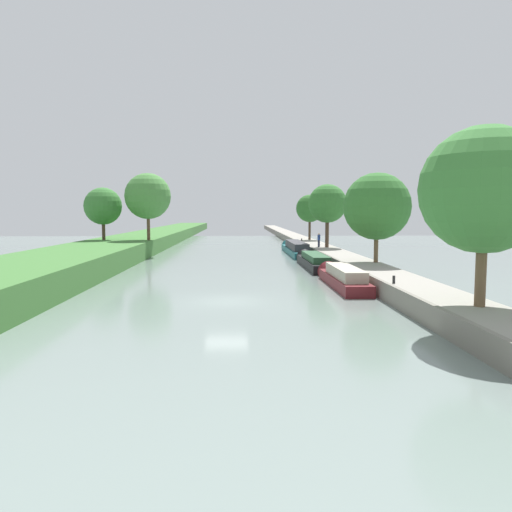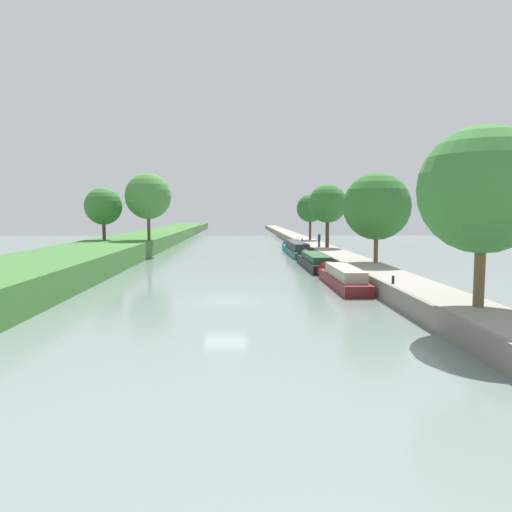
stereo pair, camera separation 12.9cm
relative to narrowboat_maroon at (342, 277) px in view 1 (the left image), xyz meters
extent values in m
plane|color=slate|center=(-8.03, -5.71, -0.59)|extent=(160.00, 160.00, 0.00)
cube|color=gray|center=(2.95, -5.71, -0.06)|extent=(3.10, 260.00, 1.07)
cube|color=gray|center=(1.27, -5.71, -0.04)|extent=(0.25, 260.00, 1.12)
cube|color=maroon|center=(0.00, -0.60, -0.22)|extent=(1.82, 9.45, 0.74)
cube|color=#B2A893|center=(0.00, -1.08, 0.51)|extent=(1.50, 6.61, 0.72)
cone|color=maroon|center=(0.00, 4.67, -0.22)|extent=(1.73, 1.09, 1.73)
cube|color=black|center=(-0.22, 11.11, -0.20)|extent=(1.87, 11.03, 0.78)
cube|color=#234C2D|center=(-0.22, 10.56, 0.48)|extent=(1.53, 7.72, 0.59)
cone|color=black|center=(-0.22, 17.19, -0.20)|extent=(1.78, 1.12, 1.78)
cube|color=#195B60|center=(-0.16, 26.27, -0.23)|extent=(2.05, 15.45, 0.74)
cube|color=#333338|center=(-0.16, 25.50, 0.58)|extent=(1.68, 10.82, 0.87)
cone|color=#195B60|center=(-0.16, 34.61, -0.23)|extent=(1.95, 1.23, 1.95)
cylinder|color=brown|center=(3.23, -13.15, 2.26)|extent=(0.46, 0.46, 3.57)
sphere|color=#3D7F38|center=(3.23, -13.15, 5.55)|extent=(5.50, 5.50, 5.50)
cylinder|color=brown|center=(4.04, 5.69, 2.02)|extent=(0.36, 0.36, 3.10)
sphere|color=#33702D|center=(4.04, 5.69, 5.09)|extent=(5.51, 5.51, 5.51)
cylinder|color=#4C3828|center=(3.21, 23.30, 2.44)|extent=(0.44, 0.44, 3.93)
sphere|color=#33702D|center=(3.21, 23.30, 5.65)|extent=(4.55, 4.55, 4.55)
cylinder|color=#4C3828|center=(3.48, 39.12, 2.28)|extent=(0.36, 0.36, 3.61)
sphere|color=#2D6628|center=(3.48, 39.12, 5.22)|extent=(4.15, 4.15, 4.15)
cylinder|color=brown|center=(-18.09, 24.74, 3.17)|extent=(0.38, 0.38, 3.73)
sphere|color=#47843D|center=(-18.09, 24.74, 6.54)|extent=(5.47, 5.47, 5.47)
cylinder|color=#4C3828|center=(-23.55, 25.17, 2.72)|extent=(0.39, 0.39, 2.83)
sphere|color=#387533|center=(-23.55, 25.17, 5.36)|extent=(4.46, 4.46, 4.46)
cylinder|color=#282D42|center=(2.36, 23.99, 0.88)|extent=(0.26, 0.26, 0.82)
cylinder|color=#28428E|center=(2.36, 23.99, 1.60)|extent=(0.34, 0.34, 0.62)
sphere|color=tan|center=(2.36, 23.99, 2.02)|extent=(0.22, 0.22, 0.22)
cylinder|color=black|center=(1.70, -6.17, 0.70)|extent=(0.16, 0.16, 0.45)
cylinder|color=black|center=(1.70, 34.68, 0.70)|extent=(0.16, 0.16, 0.45)
camera|label=1|loc=(-7.34, -33.66, 4.56)|focal=33.91mm
camera|label=2|loc=(-7.21, -33.66, 4.56)|focal=33.91mm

